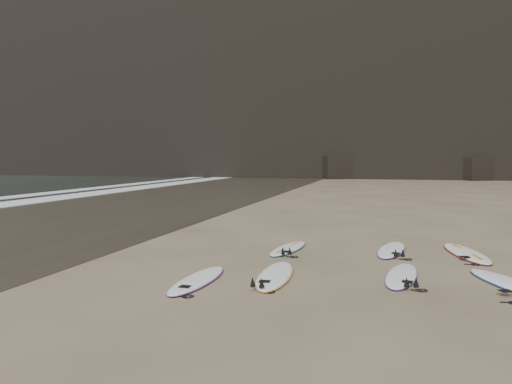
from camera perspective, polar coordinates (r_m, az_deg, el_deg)
ground at (r=10.01m, az=17.91°, el=-9.64°), size 240.00×240.00×0.00m
wet_sand at (r=23.41m, az=-17.46°, el=-1.88°), size 12.00×200.00×0.01m
surfboard_0 at (r=9.53m, az=-6.69°, el=-9.90°), size 0.61×2.34×0.08m
surfboard_1 at (r=9.84m, az=2.21°, el=-9.42°), size 0.75×2.53×0.09m
surfboard_2 at (r=10.21m, az=16.30°, el=-9.11°), size 0.83×2.33×0.08m
surfboard_5 at (r=12.68m, az=3.73°, el=-6.40°), size 0.84×2.30×0.08m
surfboard_6 at (r=12.90m, az=15.23°, el=-6.34°), size 0.91×2.45×0.09m
surfboard_7 at (r=13.01m, az=22.90°, el=-6.41°), size 1.13×2.74×0.10m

